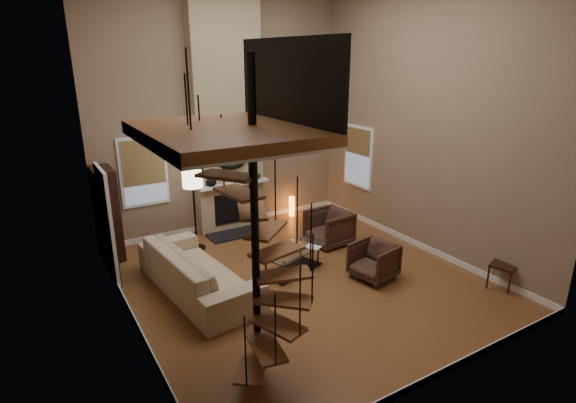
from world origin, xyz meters
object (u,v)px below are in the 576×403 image
coffee_table (293,257)px  armchair_far (376,260)px  floor_lamp (193,186)px  hutch (107,213)px  armchair_near (332,227)px  side_chair (506,259)px  accent_lamp (292,206)px  sofa (197,270)px

coffee_table → armchair_far: bearing=-40.0°
floor_lamp → coffee_table: bearing=-58.4°
hutch → floor_lamp: 1.78m
armchair_far → floor_lamp: size_ratio=0.43×
armchair_near → armchair_far: (-0.28, -1.76, 0.00)m
side_chair → accent_lamp: bearing=104.1°
armchair_far → sofa: bearing=-122.8°
hutch → armchair_near: hutch is taller
coffee_table → accent_lamp: 3.14m
hutch → accent_lamp: bearing=2.4°
armchair_near → sofa: bearing=-84.1°
coffee_table → side_chair: 3.83m
coffee_table → accent_lamp: accent_lamp is taller
armchair_near → side_chair: bearing=20.9°
hutch → sofa: bearing=-66.2°
floor_lamp → armchair_far: bearing=-51.0°
sofa → floor_lamp: (0.63, 1.75, 1.02)m
hutch → sofa: size_ratio=0.65×
accent_lamp → side_chair: (1.30, -5.15, 0.28)m
armchair_near → armchair_far: size_ratio=1.16×
armchair_far → accent_lamp: (0.43, 3.69, -0.10)m
sofa → coffee_table: 1.86m
armchair_near → coffee_table: bearing=-66.3°
hutch → side_chair: 7.63m
accent_lamp → side_chair: bearing=-75.9°
sofa → armchair_far: size_ratio=3.81×
armchair_far → side_chair: 2.26m
sofa → armchair_far: sofa is taller
floor_lamp → accent_lamp: (2.84, 0.72, -1.16)m
side_chair → hutch: bearing=139.3°
accent_lamp → floor_lamp: bearing=-165.9°
sofa → armchair_near: 3.36m
armchair_near → side_chair: size_ratio=0.95×
armchair_far → floor_lamp: 3.98m
side_chair → floor_lamp: bearing=133.0°
hutch → side_chair: bearing=-40.7°
hutch → sofa: (1.01, -2.28, -0.55)m
sofa → floor_lamp: floor_lamp is taller
armchair_far → accent_lamp: bearing=162.5°
armchair_near → armchair_far: bearing=-12.2°
sofa → armchair_near: size_ratio=3.28×
sofa → side_chair: size_ratio=3.10×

